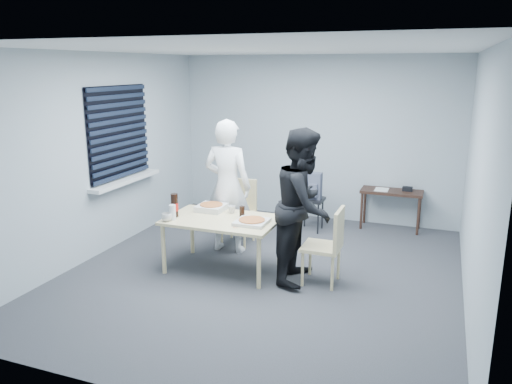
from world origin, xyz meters
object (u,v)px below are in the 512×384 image
at_px(chair_right, 329,241).
at_px(person_black, 304,206).
at_px(stool, 311,205).
at_px(dining_table, 222,223).
at_px(chair_far, 240,206).
at_px(soda_bottle, 175,206).
at_px(mug_a, 167,217).
at_px(person_white, 228,186).
at_px(mug_b, 232,209).
at_px(backpack, 312,186).
at_px(side_table, 392,195).

height_order(chair_right, person_black, person_black).
bearing_deg(stool, dining_table, -108.98).
distance_m(chair_far, stool, 1.17).
distance_m(chair_right, soda_bottle, 1.89).
height_order(dining_table, chair_right, chair_right).
relative_size(mug_a, soda_bottle, 0.43).
height_order(person_white, stool, person_white).
bearing_deg(mug_b, dining_table, -93.56).
relative_size(person_white, person_black, 1.00).
xyz_separation_m(mug_a, soda_bottle, (0.00, 0.19, 0.09)).
relative_size(backpack, mug_a, 3.21).
relative_size(side_table, stool, 1.82).
xyz_separation_m(stool, soda_bottle, (-1.20, -1.97, 0.40)).
bearing_deg(stool, person_white, -124.68).
distance_m(dining_table, person_white, 0.73).
relative_size(stool, mug_b, 4.99).
xyz_separation_m(dining_table, mug_a, (-0.57, -0.32, 0.11)).
bearing_deg(person_white, side_table, -138.82).
bearing_deg(mug_a, person_black, 14.45).
xyz_separation_m(person_white, side_table, (1.95, 1.70, -0.36)).
relative_size(chair_right, soda_bottle, 3.11).
bearing_deg(mug_b, stool, 68.70).
xyz_separation_m(chair_far, person_black, (1.17, -0.94, 0.37)).
bearing_deg(mug_b, side_table, 50.26).
relative_size(backpack, mug_b, 3.94).
height_order(chair_far, side_table, chair_far).
bearing_deg(person_white, dining_table, 107.80).
distance_m(person_black, stool, 1.87).
distance_m(chair_right, mug_b, 1.32).
distance_m(dining_table, backpack, 1.94).
bearing_deg(soda_bottle, backpack, 58.56).
height_order(side_table, backpack, backpack).
bearing_deg(side_table, chair_far, -145.58).
bearing_deg(chair_far, soda_bottle, -108.34).
bearing_deg(stool, mug_a, -119.00).
distance_m(backpack, mug_a, 2.46).
xyz_separation_m(dining_table, mug_b, (0.02, 0.26, 0.11)).
height_order(person_white, person_black, same).
distance_m(chair_right, side_table, 2.34).
distance_m(side_table, stool, 1.22).
relative_size(side_table, soda_bottle, 3.16).
distance_m(backpack, soda_bottle, 2.30).
relative_size(chair_right, person_white, 0.50).
bearing_deg(mug_a, person_white, 69.21).
height_order(chair_far, person_white, person_white).
bearing_deg(backpack, person_black, -99.25).
bearing_deg(backpack, dining_table, -129.68).
relative_size(chair_far, stool, 1.78).
bearing_deg(dining_table, side_table, 53.26).
bearing_deg(person_white, mug_b, 120.34).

